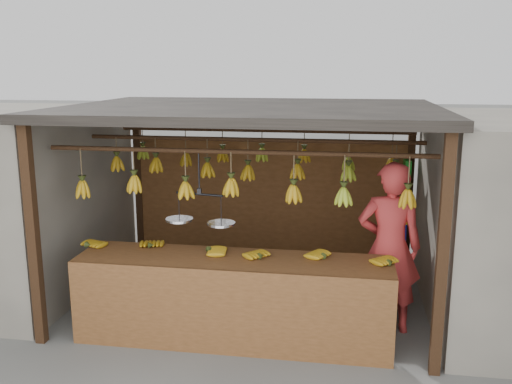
# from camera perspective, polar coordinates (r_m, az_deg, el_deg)

# --- Properties ---
(ground) EXTENTS (80.00, 80.00, 0.00)m
(ground) POSITION_cam_1_polar(r_m,az_deg,el_deg) (7.28, -0.38, -10.55)
(ground) COLOR #5B5B57
(stall) EXTENTS (4.30, 3.30, 2.40)m
(stall) POSITION_cam_1_polar(r_m,az_deg,el_deg) (7.08, 0.04, 5.36)
(stall) COLOR black
(stall) RESTS_ON ground
(counter) EXTENTS (3.49, 0.75, 0.96)m
(counter) POSITION_cam_1_polar(r_m,az_deg,el_deg) (5.91, -2.50, -8.85)
(counter) COLOR brown
(counter) RESTS_ON ground
(hanging_bananas) EXTENTS (3.61, 2.25, 0.39)m
(hanging_bananas) POSITION_cam_1_polar(r_m,az_deg,el_deg) (6.80, -0.44, 2.07)
(hanging_bananas) COLOR #AF8012
(hanging_bananas) RESTS_ON ground
(balance_scale) EXTENTS (0.76, 0.37, 0.76)m
(balance_scale) POSITION_cam_1_polar(r_m,az_deg,el_deg) (6.01, -5.63, -2.62)
(balance_scale) COLOR black
(balance_scale) RESTS_ON ground
(vendor) EXTENTS (0.69, 0.45, 1.88)m
(vendor) POSITION_cam_1_polar(r_m,az_deg,el_deg) (6.32, 13.19, -5.42)
(vendor) COLOR #BF3333
(vendor) RESTS_ON ground
(bag_bundles) EXTENTS (0.08, 0.26, 1.22)m
(bag_bundles) POSITION_cam_1_polar(r_m,az_deg,el_deg) (8.21, 14.69, -0.96)
(bag_bundles) COLOR #199926
(bag_bundles) RESTS_ON ground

